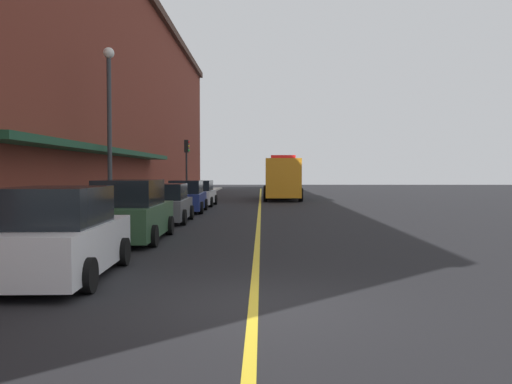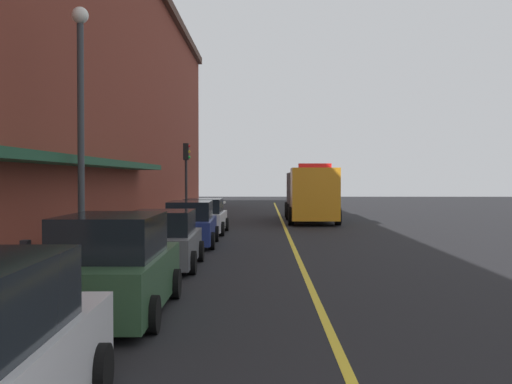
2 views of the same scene
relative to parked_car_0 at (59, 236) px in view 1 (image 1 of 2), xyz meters
The scene contains 15 objects.
ground_plane 23.34m from the parked_car_0, 80.27° to the left, with size 112.00×112.00×0.00m, color black.
sidewalk_left 23.12m from the parked_car_0, 95.61° to the left, with size 2.40×70.00×0.15m, color #ADA8A0.
lane_center_stripe 23.34m from the parked_car_0, 80.27° to the left, with size 0.16×70.00×0.01m, color gold.
brick_building_left 24.90m from the parked_car_0, 114.23° to the left, with size 14.06×64.00×14.14m.
parked_car_0 is the anchor object (origin of this frame).
parked_car_1 5.88m from the parked_car_0, 89.95° to the left, with size 2.17×4.81×1.90m.
parked_car_2 11.94m from the parked_car_0, 90.19° to the left, with size 2.15×4.25×1.65m.
parked_car_3 17.71m from the parked_car_0, 89.81° to the left, with size 2.05×4.49×1.70m.
parked_car_4 22.88m from the parked_car_0, 89.82° to the left, with size 2.11×4.23×1.62m.
utility_truck 31.81m from the parked_car_0, 79.79° to the left, with size 2.91×9.48×3.37m.
parking_meter_0 8.94m from the parked_car_0, 99.05° to the left, with size 0.14×0.18×1.33m.
parking_meter_1 22.25m from the parked_car_0, 93.62° to the left, with size 0.14×0.18×1.33m.
parking_meter_2 5.39m from the parked_car_0, 105.15° to the left, with size 0.14×0.18×1.33m.
street_lamp_left 11.35m from the parked_car_0, 100.73° to the left, with size 0.44×0.44×6.94m.
traffic_light_near 27.72m from the parked_car_0, 92.79° to the left, with size 0.38×0.36×4.30m.
Camera 1 is at (0.14, -8.54, 2.15)m, focal length 37.23 mm.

